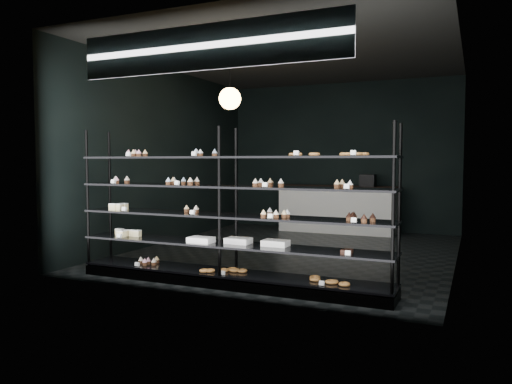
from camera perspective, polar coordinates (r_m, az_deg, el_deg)
room at (r=8.24m, az=4.44°, el=4.21°), size 5.01×6.01×3.20m
display_shelf at (r=6.05m, az=-3.42°, el=-4.77°), size 4.00×0.50×1.91m
signage at (r=5.70m, az=-5.76°, el=16.14°), size 3.30×0.05×0.50m
pendant_lamp at (r=7.69m, az=-3.00°, el=10.63°), size 0.33×0.33×0.90m
service_counter at (r=10.66m, az=9.31°, el=-1.87°), size 2.50×0.65×1.23m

